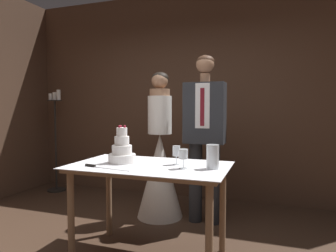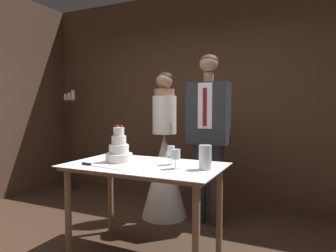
% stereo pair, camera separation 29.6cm
% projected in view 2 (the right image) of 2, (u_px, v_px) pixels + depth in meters
% --- Properties ---
extents(wall_back, '(5.35, 0.12, 2.94)m').
position_uv_depth(wall_back, '(204.00, 95.00, 4.28)').
color(wall_back, '#513828').
rests_on(wall_back, ground_plane).
extents(cake_table, '(1.33, 0.79, 0.81)m').
position_uv_depth(cake_table, '(145.00, 176.00, 2.56)').
color(cake_table, '#8E6B4C').
rests_on(cake_table, ground_plane).
extents(tiered_cake, '(0.24, 0.24, 0.33)m').
position_uv_depth(tiered_cake, '(119.00, 150.00, 2.67)').
color(tiered_cake, white).
rests_on(tiered_cake, cake_table).
extents(cake_knife, '(0.44, 0.09, 0.02)m').
position_uv_depth(cake_knife, '(94.00, 165.00, 2.48)').
color(cake_knife, silver).
rests_on(cake_knife, cake_table).
extents(wine_glass_near, '(0.06, 0.06, 0.16)m').
position_uv_depth(wine_glass_near, '(171.00, 152.00, 2.53)').
color(wine_glass_near, silver).
rests_on(wine_glass_near, cake_table).
extents(wine_glass_middle, '(0.08, 0.08, 0.16)m').
position_uv_depth(wine_glass_middle, '(176.00, 155.00, 2.36)').
color(wine_glass_middle, silver).
rests_on(wine_glass_middle, cake_table).
extents(hurricane_candle, '(0.10, 0.10, 0.19)m').
position_uv_depth(hurricane_candle, '(205.00, 158.00, 2.34)').
color(hurricane_candle, silver).
rests_on(hurricane_candle, cake_table).
extents(bride, '(0.54, 0.54, 1.71)m').
position_uv_depth(bride, '(164.00, 165.00, 3.54)').
color(bride, white).
rests_on(bride, ground_plane).
extents(groom, '(0.45, 0.25, 1.87)m').
position_uv_depth(groom, '(208.00, 130.00, 3.29)').
color(groom, '#282B30').
rests_on(groom, ground_plane).
extents(candle_stand, '(0.28, 0.28, 1.57)m').
position_uv_depth(candle_stand, '(70.00, 139.00, 4.81)').
color(candle_stand, black).
rests_on(candle_stand, ground_plane).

